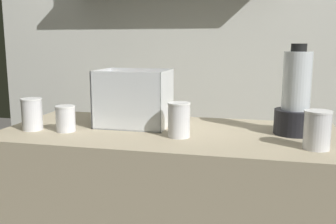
% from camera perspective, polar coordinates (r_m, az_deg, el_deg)
% --- Properties ---
extents(back_wall_unit, '(2.60, 0.24, 2.50)m').
position_cam_1_polar(back_wall_unit, '(2.32, 4.29, 10.30)').
color(back_wall_unit, silver).
rests_on(back_wall_unit, ground_plane).
extents(carrot_display_bin, '(0.31, 0.23, 0.25)m').
position_cam_1_polar(carrot_display_bin, '(1.70, -5.11, 0.58)').
color(carrot_display_bin, white).
rests_on(carrot_display_bin, counter).
extents(blender_pitcher, '(0.16, 0.16, 0.36)m').
position_cam_1_polar(blender_pitcher, '(1.61, 18.53, 1.69)').
color(blender_pitcher, black).
rests_on(blender_pitcher, counter).
extents(juice_cup_beet_far_left, '(0.09, 0.09, 0.13)m').
position_cam_1_polar(juice_cup_beet_far_left, '(1.71, -19.61, -0.63)').
color(juice_cup_beet_far_left, white).
rests_on(juice_cup_beet_far_left, counter).
extents(juice_cup_beet_left, '(0.08, 0.08, 0.11)m').
position_cam_1_polar(juice_cup_beet_left, '(1.64, -15.02, -1.13)').
color(juice_cup_beet_left, white).
rests_on(juice_cup_beet_left, counter).
extents(juice_cup_mango_middle, '(0.09, 0.09, 0.14)m').
position_cam_1_polar(juice_cup_mango_middle, '(1.49, 1.65, -1.54)').
color(juice_cup_mango_middle, white).
rests_on(juice_cup_mango_middle, counter).
extents(juice_cup_beet_right, '(0.09, 0.09, 0.14)m').
position_cam_1_polar(juice_cup_beet_right, '(1.42, 21.35, -2.88)').
color(juice_cup_beet_right, white).
rests_on(juice_cup_beet_right, counter).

